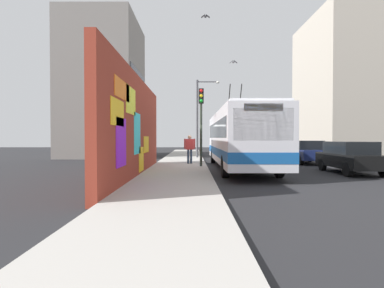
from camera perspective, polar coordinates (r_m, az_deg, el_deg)
The scene contains 14 objects.
ground_plane at distance 18.80m, azimuth 2.66°, elevation -4.26°, with size 80.00×80.00×0.00m, color #232326.
sidewalk_slab at distance 18.79m, azimuth -2.24°, elevation -4.04°, with size 48.00×3.20×0.15m, color #ADA8A0.
graffiti_wall at distance 14.28m, azimuth -10.04°, elevation 3.00°, with size 12.76×0.32×4.48m.
building_far_left at distance 31.23m, azimuth -15.66°, elevation 9.58°, with size 8.63×6.42×12.76m.
building_far_right at distance 40.25m, azimuth 26.79°, elevation 9.41°, with size 12.02×9.26×15.29m.
city_bus at distance 18.04m, azimuth 8.51°, elevation 1.29°, with size 12.46×2.69×5.05m.
parked_car_black at distance 17.42m, azimuth 26.86°, elevation -2.06°, with size 4.22×1.85×1.58m.
parked_car_navy at distance 23.07m, azimuth 19.96°, elevation -1.26°, with size 4.34×1.84×1.58m.
parked_car_white at distance 28.69m, azimuth 15.95°, elevation -0.77°, with size 4.82×1.85×1.58m.
parked_car_dark_gray at distance 34.91m, azimuth 13.07°, elevation -0.43°, with size 4.65×1.90×1.58m.
pedestrian_midblock at distance 19.68m, azimuth -0.43°, elevation -0.48°, with size 0.24×0.71×1.79m.
traffic_light at distance 17.83m, azimuth 1.67°, elevation 5.46°, with size 0.49×0.28×4.42m.
street_lamp at distance 25.96m, azimuth 1.45°, elevation 5.73°, with size 0.44×1.92×6.39m.
flying_pigeons at distance 19.59m, azimuth 4.30°, elevation 20.59°, with size 6.39×2.79×2.45m.
Camera 1 is at (-18.70, 0.84, 1.77)m, focal length 29.30 mm.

